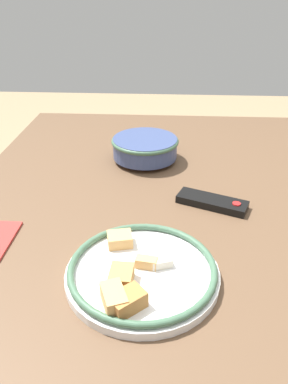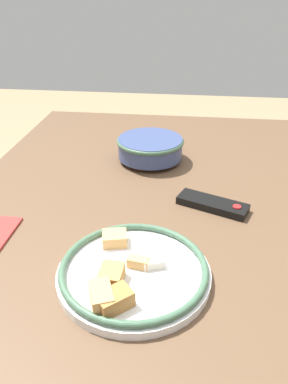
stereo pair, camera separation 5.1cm
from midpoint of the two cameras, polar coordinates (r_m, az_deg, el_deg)
The scene contains 4 objects.
dining_table at distance 0.98m, azimuth 3.36°, elevation -7.12°, with size 1.58×1.08×0.77m.
noodle_bowl at distance 1.20m, azimuth 2.17°, elevation 6.77°, with size 0.21×0.21×0.08m.
food_plate at distance 0.75m, azimuth 0.16°, elevation -12.08°, with size 0.30×0.30×0.05m.
tv_remote at distance 0.98m, azimuth 11.86°, elevation -1.84°, with size 0.12×0.19×0.02m.
Camera 2 is at (0.78, 0.06, 1.29)m, focal length 35.00 mm.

